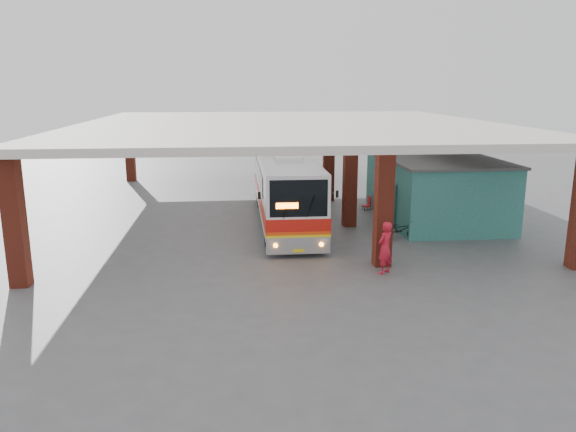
% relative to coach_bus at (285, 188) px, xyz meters
% --- Properties ---
extents(ground, '(90.00, 90.00, 0.00)m').
position_rel_coach_bus_xyz_m(ground, '(-0.04, -3.88, -1.71)').
color(ground, '#515154').
rests_on(ground, ground).
extents(brick_columns, '(20.10, 21.60, 4.35)m').
position_rel_coach_bus_xyz_m(brick_columns, '(1.39, 1.12, 0.46)').
color(brick_columns, maroon).
rests_on(brick_columns, ground).
extents(canopy_roof, '(21.00, 23.00, 0.30)m').
position_rel_coach_bus_xyz_m(canopy_roof, '(0.46, 2.62, 2.79)').
color(canopy_roof, beige).
rests_on(canopy_roof, brick_columns).
extents(shop_building, '(5.20, 8.20, 3.11)m').
position_rel_coach_bus_xyz_m(shop_building, '(7.45, 0.12, -0.15)').
color(shop_building, '#2B6B5E').
rests_on(shop_building, ground).
extents(coach_bus, '(2.55, 11.87, 3.45)m').
position_rel_coach_bus_xyz_m(coach_bus, '(0.00, 0.00, 0.00)').
color(coach_bus, white).
rests_on(coach_bus, ground).
extents(motorcycle, '(1.86, 1.19, 0.92)m').
position_rel_coach_bus_xyz_m(motorcycle, '(4.66, -3.53, -1.25)').
color(motorcycle, black).
rests_on(motorcycle, ground).
extents(pedestrian, '(0.81, 0.79, 1.88)m').
position_rel_coach_bus_xyz_m(pedestrian, '(2.81, -7.80, -0.77)').
color(pedestrian, red).
rests_on(pedestrian, ground).
extents(red_chair, '(0.44, 0.44, 0.74)m').
position_rel_coach_bus_xyz_m(red_chair, '(4.66, 2.45, -1.37)').
color(red_chair, red).
rests_on(red_chair, ground).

